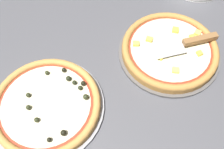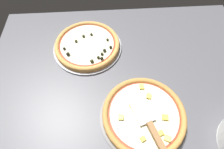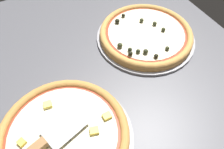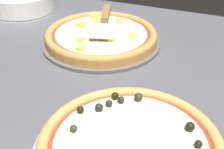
% 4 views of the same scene
% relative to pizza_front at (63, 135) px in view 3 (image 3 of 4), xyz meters
% --- Properties ---
extents(ground_plane, '(1.36, 1.07, 0.04)m').
position_rel_pizza_front_xyz_m(ground_plane, '(-0.04, 0.16, -0.04)').
color(ground_plane, '#4C4C51').
extents(pizza_pan_front, '(0.36, 0.36, 0.01)m').
position_rel_pizza_front_xyz_m(pizza_pan_front, '(-0.00, 0.00, -0.02)').
color(pizza_pan_front, '#565451').
rests_on(pizza_pan_front, ground_plane).
extents(pizza_front, '(0.34, 0.34, 0.04)m').
position_rel_pizza_front_xyz_m(pizza_front, '(0.00, 0.00, 0.00)').
color(pizza_front, '#B77F3D').
rests_on(pizza_front, pizza_pan_front).
extents(pizza_pan_back, '(0.36, 0.36, 0.01)m').
position_rel_pizza_front_xyz_m(pizza_pan_back, '(-0.23, 0.40, -0.02)').
color(pizza_pan_back, '#939399').
rests_on(pizza_pan_back, ground_plane).
extents(pizza_back, '(0.34, 0.34, 0.04)m').
position_rel_pizza_front_xyz_m(pizza_back, '(-0.23, 0.40, -0.00)').
color(pizza_back, '#C68E47').
rests_on(pizza_back, pizza_pan_back).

